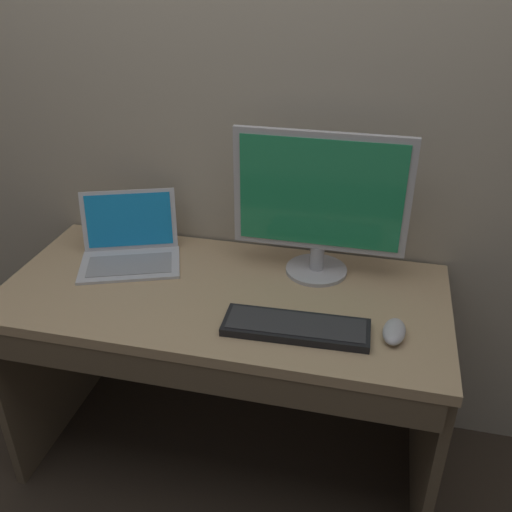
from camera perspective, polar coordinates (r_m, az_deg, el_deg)
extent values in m
plane|color=#382D23|center=(2.28, -2.84, -19.38)|extent=(14.00, 14.00, 0.00)
cube|color=tan|center=(1.80, -3.40, -3.97)|extent=(1.41, 0.66, 0.03)
cube|color=brown|center=(2.28, -20.22, -9.34)|extent=(0.03, 0.60, 0.71)
cube|color=brown|center=(1.99, 17.11, -15.29)|extent=(0.03, 0.60, 0.71)
cube|color=brown|center=(1.61, -6.53, -11.91)|extent=(1.36, 0.02, 0.10)
cube|color=silver|center=(1.97, -12.64, -0.86)|extent=(0.39, 0.32, 0.01)
cube|color=#959599|center=(1.96, -12.68, -0.85)|extent=(0.31, 0.23, 0.00)
cube|color=silver|center=(2.03, -12.73, 3.60)|extent=(0.32, 0.16, 0.21)
cube|color=#198CD8|center=(2.03, -12.74, 3.57)|extent=(0.29, 0.14, 0.18)
cylinder|color=#B7B7BC|center=(1.90, 6.13, -1.41)|extent=(0.20, 0.20, 0.01)
cylinder|color=#B7B7BC|center=(1.88, 6.21, -0.13)|extent=(0.05, 0.05, 0.08)
cube|color=#B7B7BC|center=(1.76, 6.57, 6.40)|extent=(0.55, 0.02, 0.39)
cube|color=#23935B|center=(1.75, 6.52, 6.25)|extent=(0.51, 0.00, 0.35)
cube|color=black|center=(1.61, 4.08, -7.24)|extent=(0.42, 0.15, 0.02)
cube|color=#2D2D30|center=(1.61, 4.09, -6.87)|extent=(0.40, 0.13, 0.00)
ellipsoid|color=#B7B7BC|center=(1.63, 13.83, -7.44)|extent=(0.07, 0.13, 0.04)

